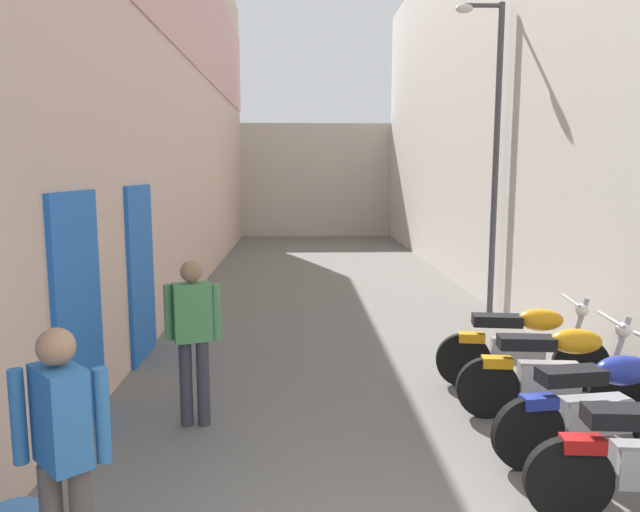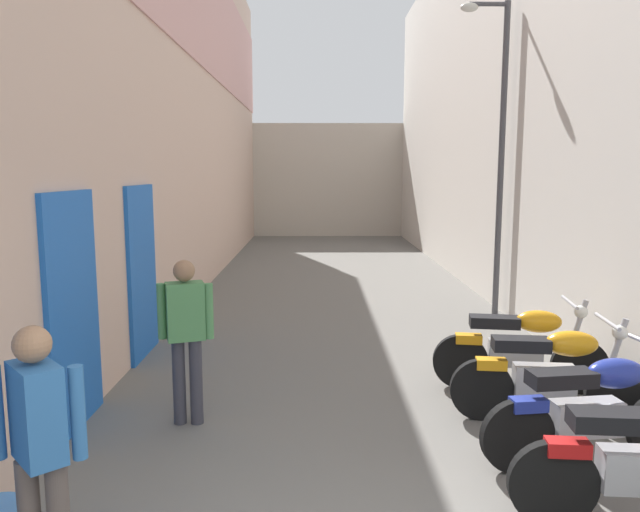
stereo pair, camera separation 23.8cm
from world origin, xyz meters
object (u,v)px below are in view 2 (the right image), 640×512
at_px(motorcycle_fifth, 521,346).
at_px(pedestrian_mid_alley, 186,329).
at_px(pedestrian_by_doorway, 39,443).
at_px(motorcycle_fourth, 551,372).
at_px(motorcycle_third, 594,408).
at_px(street_lamp, 497,138).

height_order(motorcycle_fifth, pedestrian_mid_alley, pedestrian_mid_alley).
height_order(motorcycle_fifth, pedestrian_by_doorway, pedestrian_by_doorway).
distance_m(motorcycle_fourth, motorcycle_fifth, 0.83).
relative_size(motorcycle_third, street_lamp, 0.37).
relative_size(pedestrian_mid_alley, street_lamp, 0.31).
distance_m(motorcycle_third, pedestrian_by_doorway, 4.02).
bearing_deg(motorcycle_fifth, pedestrian_mid_alley, -166.50).
xyz_separation_m(pedestrian_mid_alley, street_lamp, (4.14, 4.35, 1.99)).
height_order(pedestrian_by_doorway, pedestrian_mid_alley, same).
height_order(motorcycle_fifth, street_lamp, street_lamp).
xyz_separation_m(pedestrian_by_doorway, street_lamp, (4.43, 6.69, 1.99)).
height_order(motorcycle_third, pedestrian_mid_alley, pedestrian_mid_alley).
bearing_deg(motorcycle_fourth, street_lamp, 80.82).
bearing_deg(street_lamp, motorcycle_third, -97.68).
height_order(motorcycle_third, street_lamp, street_lamp).
bearing_deg(motorcycle_third, pedestrian_mid_alley, 165.67).
bearing_deg(pedestrian_by_doorway, pedestrian_mid_alley, 82.85).
xyz_separation_m(motorcycle_fifth, pedestrian_by_doorway, (-3.73, -3.17, 0.42)).
xyz_separation_m(motorcycle_fourth, pedestrian_mid_alley, (-3.43, 0.01, 0.42)).
xyz_separation_m(motorcycle_third, street_lamp, (0.70, 5.23, 2.41)).
relative_size(motorcycle_third, motorcycle_fourth, 1.00).
height_order(motorcycle_third, pedestrian_by_doorway, pedestrian_by_doorway).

